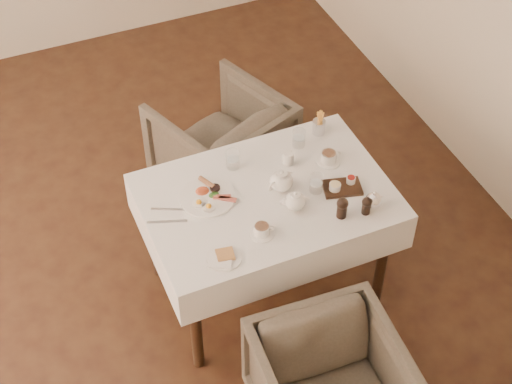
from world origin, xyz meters
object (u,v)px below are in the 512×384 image
Objects in this scene: breakfast_plate at (207,196)px; table at (267,210)px; armchair_far at (221,144)px; teapot_centre at (281,180)px.

table is at bearing -19.27° from breakfast_plate.
breakfast_plate is (-0.38, -0.80, 0.43)m from armchair_far.
teapot_centre is at bearing 6.74° from table.
table is 1.75× the size of armchair_far.
armchair_far is at bearing 84.39° from table.
teapot_centre reaches higher than table.
teapot_centre is (0.09, 0.01, 0.18)m from table.
breakfast_plate reaches higher than table.
breakfast_plate is at bearing 43.98° from armchair_far.
armchair_far is 2.54× the size of breakfast_plate.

